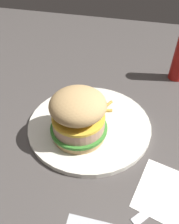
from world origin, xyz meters
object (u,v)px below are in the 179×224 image
sandwich (78,115)px  fries_pile (94,106)px  napkin (170,194)px  plate (90,124)px  fork (171,193)px

sandwich → fries_pile: (-0.10, 0.01, -0.05)m
napkin → plate: bearing=-123.7°
plate → fries_pile: size_ratio=3.04×
fork → napkin: bearing=-39.2°
napkin → fork: fork is taller
plate → napkin: bearing=56.3°
plate → sandwich: (0.04, -0.01, 0.06)m
sandwich → fork: bearing=68.3°
plate → fork: (0.12, 0.19, -0.00)m
fries_pile → napkin: fries_pile is taller
fork → plate: bearing=-123.3°
napkin → fries_pile: bearing=-133.2°
fries_pile → fork: bearing=47.1°
napkin → sandwich: bearing=-112.1°
fries_pile → plate: bearing=4.2°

